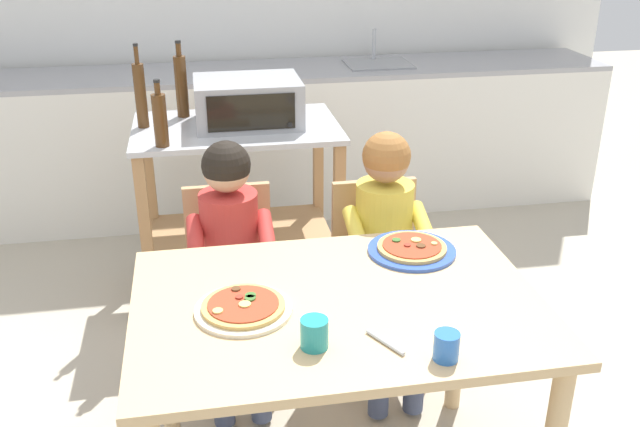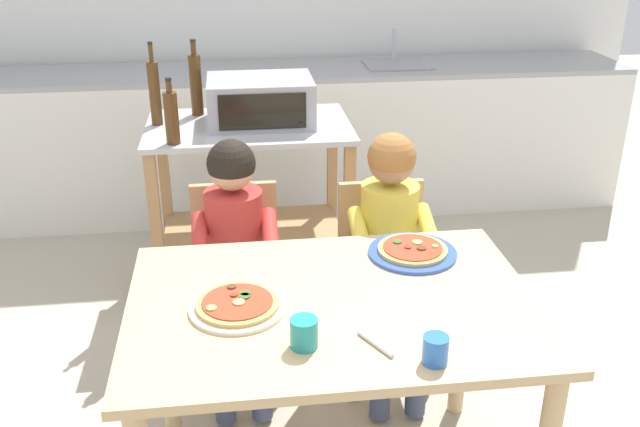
% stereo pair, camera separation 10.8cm
% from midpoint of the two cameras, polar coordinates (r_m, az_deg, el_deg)
% --- Properties ---
extents(ground_plane, '(11.37, 11.37, 0.00)m').
position_cam_midpoint_polar(ground_plane, '(3.46, -0.88, -8.16)').
color(ground_plane, '#B7AD99').
extents(kitchen_counter, '(4.38, 0.60, 1.10)m').
position_cam_midpoint_polar(kitchen_counter, '(4.50, -2.87, 5.99)').
color(kitchen_counter, silver).
rests_on(kitchen_counter, ground).
extents(kitchen_island_cart, '(0.96, 0.63, 0.87)m').
position_cam_midpoint_polar(kitchen_island_cart, '(3.46, -4.71, 2.59)').
color(kitchen_island_cart, '#B7BABF').
rests_on(kitchen_island_cart, ground).
extents(toaster_oven, '(0.49, 0.38, 0.21)m').
position_cam_midpoint_polar(toaster_oven, '(3.35, -3.91, 9.06)').
color(toaster_oven, '#999BA0').
rests_on(toaster_oven, kitchen_island_cart).
extents(bottle_clear_vinegar, '(0.06, 0.06, 0.29)m').
position_cam_midpoint_polar(bottle_clear_vinegar, '(3.10, -10.93, 7.67)').
color(bottle_clear_vinegar, '#4C2D14').
rests_on(bottle_clear_vinegar, kitchen_island_cart).
extents(bottle_brown_beer, '(0.05, 0.05, 0.39)m').
position_cam_midpoint_polar(bottle_brown_beer, '(3.38, -12.32, 9.57)').
color(bottle_brown_beer, '#4C2D14').
rests_on(bottle_brown_beer, kitchen_island_cart).
extents(bottle_tall_green_wine, '(0.06, 0.06, 0.37)m').
position_cam_midpoint_polar(bottle_tall_green_wine, '(3.52, -9.12, 10.33)').
color(bottle_tall_green_wine, '#4C2D14').
rests_on(bottle_tall_green_wine, kitchen_island_cart).
extents(dining_table, '(1.21, 0.85, 0.76)m').
position_cam_midpoint_polar(dining_table, '(2.16, 2.47, -9.58)').
color(dining_table, tan).
rests_on(dining_table, ground).
extents(dining_chair_left, '(0.36, 0.36, 0.81)m').
position_cam_midpoint_polar(dining_chair_left, '(2.85, -5.64, -4.67)').
color(dining_chair_left, tan).
rests_on(dining_chair_left, ground).
extents(dining_chair_right, '(0.36, 0.36, 0.81)m').
position_cam_midpoint_polar(dining_chair_right, '(2.87, 6.22, -4.45)').
color(dining_chair_right, tan).
rests_on(dining_chair_right, ground).
extents(child_in_red_shirt, '(0.32, 0.42, 1.03)m').
position_cam_midpoint_polar(child_in_red_shirt, '(2.66, -5.69, -2.54)').
color(child_in_red_shirt, '#424C6B').
rests_on(child_in_red_shirt, ground).
extents(child_in_yellow_shirt, '(0.32, 0.42, 1.05)m').
position_cam_midpoint_polar(child_in_yellow_shirt, '(2.68, 6.97, -2.13)').
color(child_in_yellow_shirt, '#424C6B').
rests_on(child_in_yellow_shirt, ground).
extents(pizza_plate_cream, '(0.28, 0.28, 0.03)m').
position_cam_midpoint_polar(pizza_plate_cream, '(2.06, -5.18, -7.43)').
color(pizza_plate_cream, beige).
rests_on(pizza_plate_cream, dining_table).
extents(pizza_plate_blue_rimmed, '(0.30, 0.30, 0.03)m').
position_cam_midpoint_polar(pizza_plate_blue_rimmed, '(2.39, 8.77, -3.03)').
color(pizza_plate_blue_rimmed, '#3356B7').
rests_on(pizza_plate_blue_rimmed, dining_table).
extents(drinking_cup_teal, '(0.08, 0.08, 0.08)m').
position_cam_midpoint_polar(drinking_cup_teal, '(1.88, 0.36, -9.66)').
color(drinking_cup_teal, teal).
rests_on(drinking_cup_teal, dining_table).
extents(drinking_cup_blue, '(0.07, 0.07, 0.08)m').
position_cam_midpoint_polar(drinking_cup_blue, '(1.86, 10.99, -10.78)').
color(drinking_cup_blue, blue).
rests_on(drinking_cup_blue, dining_table).
extents(serving_spoon, '(0.08, 0.13, 0.01)m').
position_cam_midpoint_polar(serving_spoon, '(1.91, 6.12, -10.48)').
color(serving_spoon, '#B7BABF').
rests_on(serving_spoon, dining_table).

